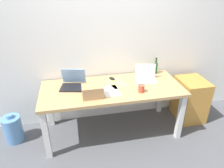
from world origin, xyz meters
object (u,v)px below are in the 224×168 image
(computer_mouse, at_px, (112,79))
(filing_cabinet, at_px, (190,99))
(cardboard_box, at_px, (93,91))
(beer_bottle, at_px, (155,68))
(water_cooler_jug, at_px, (13,129))
(laptop_right, at_px, (146,77))
(coffee_mug, at_px, (141,89))
(laptop_left, at_px, (73,83))
(desk, at_px, (112,93))

(computer_mouse, bearing_deg, filing_cabinet, -40.07)
(cardboard_box, height_order, filing_cabinet, cardboard_box)
(beer_bottle, xyz_separation_m, water_cooler_jug, (-2.13, -0.24, -0.64))
(laptop_right, relative_size, coffee_mug, 3.43)
(coffee_mug, bearing_deg, laptop_left, 159.56)
(laptop_left, relative_size, coffee_mug, 3.86)
(desk, relative_size, filing_cabinet, 2.83)
(laptop_right, bearing_deg, cardboard_box, -159.03)
(desk, height_order, coffee_mug, coffee_mug)
(beer_bottle, distance_m, water_cooler_jug, 2.24)
(computer_mouse, height_order, coffee_mug, coffee_mug)
(beer_bottle, height_order, filing_cabinet, beer_bottle)
(laptop_left, height_order, laptop_right, laptop_left)
(beer_bottle, bearing_deg, laptop_left, -171.31)
(laptop_left, distance_m, cardboard_box, 0.39)
(laptop_left, bearing_deg, water_cooler_jug, -177.13)
(laptop_right, xyz_separation_m, filing_cabinet, (0.76, -0.04, -0.45))
(beer_bottle, distance_m, coffee_mug, 0.65)
(laptop_left, distance_m, computer_mouse, 0.57)
(filing_cabinet, bearing_deg, water_cooler_jug, -179.98)
(desk, height_order, water_cooler_jug, desk)
(cardboard_box, xyz_separation_m, coffee_mug, (0.63, -0.01, -0.03))
(water_cooler_jug, bearing_deg, laptop_right, 1.20)
(cardboard_box, bearing_deg, water_cooler_jug, 166.31)
(laptop_right, xyz_separation_m, water_cooler_jug, (-1.91, -0.04, -0.59))
(laptop_left, height_order, cardboard_box, laptop_left)
(computer_mouse, bearing_deg, coffee_mug, -88.15)
(cardboard_box, distance_m, water_cooler_jug, 1.29)
(desk, relative_size, coffee_mug, 20.02)
(laptop_right, distance_m, cardboard_box, 0.86)
(desk, bearing_deg, laptop_left, 166.40)
(desk, xyz_separation_m, laptop_left, (-0.51, 0.12, 0.14))
(laptop_left, xyz_separation_m, computer_mouse, (0.56, 0.11, -0.03))
(water_cooler_jug, bearing_deg, laptop_left, 2.87)
(filing_cabinet, bearing_deg, desk, -176.41)
(desk, height_order, cardboard_box, cardboard_box)
(coffee_mug, bearing_deg, cardboard_box, 179.47)
(beer_bottle, bearing_deg, desk, -157.05)
(desk, distance_m, water_cooler_jug, 1.46)
(computer_mouse, bearing_deg, desk, -134.69)
(beer_bottle, distance_m, filing_cabinet, 0.77)
(computer_mouse, height_order, cardboard_box, cardboard_box)
(desk, height_order, laptop_right, laptop_right)
(computer_mouse, relative_size, water_cooler_jug, 0.23)
(water_cooler_jug, relative_size, filing_cabinet, 0.64)
(laptop_left, distance_m, water_cooler_jug, 1.06)
(laptop_left, height_order, computer_mouse, laptop_left)
(computer_mouse, relative_size, coffee_mug, 1.05)
(desk, bearing_deg, filing_cabinet, 3.59)
(filing_cabinet, bearing_deg, laptop_left, 178.63)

